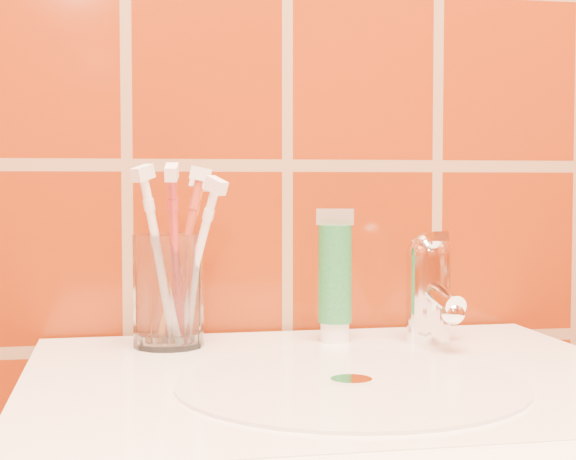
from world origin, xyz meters
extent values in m
cube|color=white|center=(0.00, 0.96, 0.77)|extent=(0.56, 0.46, 0.16)
cylinder|color=silver|center=(0.00, 0.91, 0.85)|extent=(0.30, 0.30, 0.00)
cylinder|color=white|center=(0.00, 0.91, 0.85)|extent=(0.04, 0.04, 0.00)
cylinder|color=white|center=(-0.14, 1.12, 0.91)|extent=(0.08, 0.08, 0.12)
cylinder|color=white|center=(0.04, 1.11, 0.86)|extent=(0.03, 0.03, 0.02)
cylinder|color=#17632E|center=(0.04, 1.11, 0.92)|extent=(0.04, 0.04, 0.11)
cube|color=beige|center=(0.04, 1.11, 0.99)|extent=(0.04, 0.00, 0.02)
cylinder|color=white|center=(0.14, 1.09, 0.90)|extent=(0.05, 0.05, 0.09)
sphere|color=white|center=(0.14, 1.09, 0.94)|extent=(0.05, 0.05, 0.05)
cylinder|color=white|center=(0.14, 1.06, 0.91)|extent=(0.02, 0.09, 0.03)
cube|color=white|center=(0.14, 1.08, 0.96)|extent=(0.02, 0.06, 0.01)
camera|label=1|loc=(-0.19, 0.19, 1.02)|focal=55.00mm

